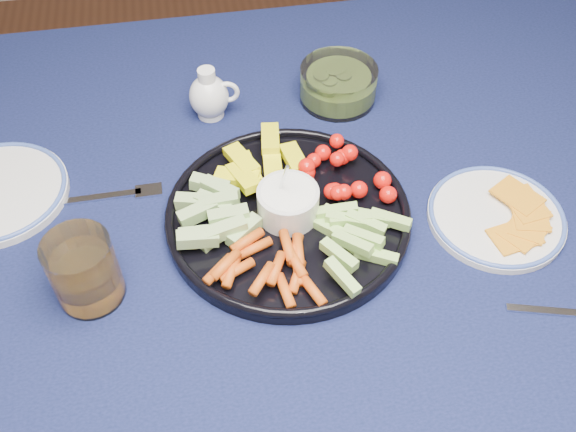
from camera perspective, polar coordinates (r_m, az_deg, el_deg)
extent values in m
plane|color=#532E1C|center=(1.59, -2.43, -17.35)|extent=(4.00, 4.00, 0.00)
cylinder|color=#4E301A|center=(1.71, 19.55, 5.45)|extent=(0.07, 0.07, 0.70)
cube|color=#4E301A|center=(0.98, -3.78, -0.33)|extent=(1.60, 1.00, 0.04)
cube|color=black|center=(0.96, -3.85, 0.56)|extent=(1.66, 1.06, 0.01)
cube|color=black|center=(1.45, -6.39, 12.30)|extent=(1.66, 0.01, 0.30)
cylinder|color=black|center=(0.93, 0.00, -0.13)|extent=(0.35, 0.35, 0.02)
torus|color=black|center=(0.92, 0.00, 0.35)|extent=(0.36, 0.36, 0.01)
cylinder|color=silver|center=(0.91, 0.00, 1.16)|extent=(0.09, 0.09, 0.05)
cylinder|color=white|center=(0.89, 0.00, 2.00)|extent=(0.08, 0.08, 0.01)
cylinder|color=white|center=(1.11, -6.87, 9.13)|extent=(0.05, 0.05, 0.01)
ellipsoid|color=white|center=(1.09, -7.04, 10.49)|extent=(0.07, 0.07, 0.08)
cylinder|color=white|center=(1.07, -7.24, 12.13)|extent=(0.03, 0.03, 0.03)
torus|color=white|center=(1.08, -5.42, 10.91)|extent=(0.04, 0.01, 0.04)
torus|color=#3E58AD|center=(1.08, -7.17, 11.56)|extent=(0.03, 0.03, 0.00)
cylinder|color=white|center=(1.13, 4.49, 11.64)|extent=(0.13, 0.13, 0.06)
cylinder|color=#516A1E|center=(1.13, 4.46, 11.20)|extent=(0.11, 0.11, 0.03)
cylinder|color=silver|center=(0.98, 17.99, -0.11)|extent=(0.20, 0.20, 0.01)
torus|color=#3E58AD|center=(0.98, 18.08, 0.13)|extent=(0.20, 0.20, 0.01)
cylinder|color=white|center=(0.86, -17.67, -4.64)|extent=(0.09, 0.09, 0.10)
cylinder|color=orange|center=(0.88, -17.32, -5.52)|extent=(0.08, 0.08, 0.06)
cube|color=silver|center=(1.01, -17.40, 1.44)|extent=(0.16, 0.01, 0.00)
cube|color=silver|center=(1.00, -12.26, 2.20)|extent=(0.04, 0.03, 0.00)
cube|color=silver|center=(0.92, 23.23, -7.88)|extent=(0.14, 0.05, 0.00)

